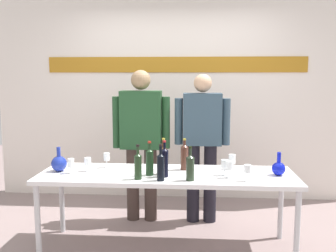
{
  "coord_description": "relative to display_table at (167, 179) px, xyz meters",
  "views": [
    {
      "loc": [
        0.25,
        -3.37,
        1.64
      ],
      "look_at": [
        0.0,
        0.15,
        1.16
      ],
      "focal_mm": 40.05,
      "sensor_mm": 36.0,
      "label": 1
    }
  ],
  "objects": [
    {
      "name": "ground_plane",
      "position": [
        0.0,
        0.0,
        -0.68
      ],
      "size": [
        10.0,
        10.0,
        0.0
      ],
      "primitive_type": "plane",
      "color": "gray"
    },
    {
      "name": "wine_glass_left_1",
      "position": [
        -0.88,
        -0.07,
        0.15
      ],
      "size": [
        0.06,
        0.06,
        0.14
      ],
      "color": "white",
      "rests_on": "display_table"
    },
    {
      "name": "wine_bottle_2",
      "position": [
        -0.04,
        -0.25,
        0.18
      ],
      "size": [
        0.07,
        0.07,
        0.32
      ],
      "color": "black",
      "rests_on": "display_table"
    },
    {
      "name": "presenter_left",
      "position": [
        -0.34,
        0.7,
        0.3
      ],
      "size": [
        0.64,
        0.22,
        1.69
      ],
      "color": "#3E2F2A",
      "rests_on": "ground"
    },
    {
      "name": "back_wall",
      "position": [
        0.0,
        1.59,
        0.82
      ],
      "size": [
        4.79,
        0.11,
        3.0
      ],
      "color": "white",
      "rests_on": "ground"
    },
    {
      "name": "wine_glass_left_2",
      "position": [
        -0.75,
        0.03,
        0.15
      ],
      "size": [
        0.06,
        0.06,
        0.13
      ],
      "color": "white",
      "rests_on": "display_table"
    },
    {
      "name": "wine_glass_left_0",
      "position": [
        -0.61,
        0.17,
        0.16
      ],
      "size": [
        0.06,
        0.06,
        0.15
      ],
      "color": "white",
      "rests_on": "display_table"
    },
    {
      "name": "decanter_blue_left",
      "position": [
        -1.02,
        0.0,
        0.13
      ],
      "size": [
        0.15,
        0.15,
        0.23
      ],
      "color": "#1D2F97",
      "rests_on": "display_table"
    },
    {
      "name": "wine_glass_right_3",
      "position": [
        0.56,
        -0.11,
        0.16
      ],
      "size": [
        0.07,
        0.07,
        0.15
      ],
      "color": "white",
      "rests_on": "display_table"
    },
    {
      "name": "wine_glass_right_1",
      "position": [
        0.62,
        0.18,
        0.16
      ],
      "size": [
        0.07,
        0.07,
        0.15
      ],
      "color": "white",
      "rests_on": "display_table"
    },
    {
      "name": "display_table",
      "position": [
        0.0,
        0.0,
        0.0
      ],
      "size": [
        2.36,
        0.71,
        0.73
      ],
      "color": "white",
      "rests_on": "ground"
    },
    {
      "name": "presenter_right",
      "position": [
        0.34,
        0.7,
        0.26
      ],
      "size": [
        0.61,
        0.22,
        1.65
      ],
      "color": "black",
      "rests_on": "ground"
    },
    {
      "name": "wine_bottle_1",
      "position": [
        -0.01,
        -0.12,
        0.19
      ],
      "size": [
        0.07,
        0.07,
        0.33
      ],
      "color": "black",
      "rests_on": "display_table"
    },
    {
      "name": "wine_bottle_3",
      "position": [
        0.16,
        0.15,
        0.19
      ],
      "size": [
        0.07,
        0.07,
        0.3
      ],
      "color": "#48271D",
      "rests_on": "display_table"
    },
    {
      "name": "wine_bottle_6",
      "position": [
        -0.24,
        -0.21,
        0.18
      ],
      "size": [
        0.06,
        0.06,
        0.31
      ],
      "color": "#1D331B",
      "rests_on": "display_table"
    },
    {
      "name": "wine_bottle_5",
      "position": [
        0.22,
        -0.22,
        0.18
      ],
      "size": [
        0.07,
        0.07,
        0.3
      ],
      "color": "#233120",
      "rests_on": "display_table"
    },
    {
      "name": "wine_bottle_4",
      "position": [
        -0.15,
        -0.08,
        0.19
      ],
      "size": [
        0.07,
        0.07,
        0.31
      ],
      "color": "#1A351B",
      "rests_on": "display_table"
    },
    {
      "name": "wine_glass_right_2",
      "position": [
        0.53,
        -0.03,
        0.16
      ],
      "size": [
        0.07,
        0.07,
        0.14
      ],
      "color": "white",
      "rests_on": "display_table"
    },
    {
      "name": "wine_bottle_0",
      "position": [
        -0.03,
        -0.03,
        0.19
      ],
      "size": [
        0.07,
        0.07,
        0.34
      ],
      "color": "#472714",
      "rests_on": "display_table"
    },
    {
      "name": "wine_glass_right_0",
      "position": [
        0.71,
        -0.21,
        0.16
      ],
      "size": [
        0.06,
        0.06,
        0.14
      ],
      "color": "white",
      "rests_on": "display_table"
    },
    {
      "name": "decanter_blue_right",
      "position": [
        1.02,
        0.0,
        0.12
      ],
      "size": [
        0.12,
        0.12,
        0.21
      ],
      "color": "#0C17BB",
      "rests_on": "display_table"
    }
  ]
}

